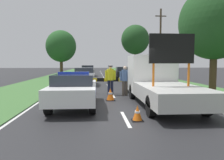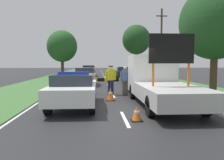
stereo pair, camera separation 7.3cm
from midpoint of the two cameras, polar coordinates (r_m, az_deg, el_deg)
ground_plane at (r=9.22m, az=1.92°, el=-7.56°), size 160.00×160.00×0.00m
lane_markings at (r=25.30m, az=-1.98°, el=0.10°), size 7.73×60.89×0.01m
grass_verge_left at (r=29.50m, az=-14.43°, el=0.60°), size 4.60×120.00×0.03m
grass_verge_right at (r=29.90m, az=9.73°, el=0.73°), size 4.60×120.00×0.03m
police_car at (r=9.70m, az=-10.05°, el=-2.37°), size 1.88×4.73×1.54m
work_truck at (r=10.64m, az=11.76°, el=-0.14°), size 2.27×6.26×3.06m
road_barrier at (r=13.74m, az=-0.33°, el=-0.20°), size 2.72×0.08×0.98m
police_officer at (r=13.08m, az=-0.58°, el=0.71°), size 0.64×0.41×1.79m
pedestrian_civilian at (r=12.85m, az=3.23°, el=0.44°), size 0.62×0.40×1.74m
traffic_cone_near_police at (r=14.02m, az=-6.94°, el=-2.29°), size 0.41×0.41×0.57m
traffic_cone_centre_front at (r=11.22m, az=-0.62°, el=-3.76°), size 0.46×0.46×0.64m
traffic_cone_near_truck at (r=7.36m, az=6.37°, el=-8.62°), size 0.37×0.37×0.52m
queued_car_sedan_silver at (r=19.23m, az=-7.30°, el=1.04°), size 1.74×4.07×1.52m
queued_car_sedan_black at (r=25.99m, az=2.73°, el=1.92°), size 1.71×4.11×1.48m
queued_car_suv_grey at (r=32.35m, az=-6.38°, el=2.45°), size 1.87×4.37×1.58m
roadside_tree_near_left at (r=37.17m, az=6.03°, el=10.40°), size 4.65×4.65×8.26m
roadside_tree_near_right at (r=30.30m, az=-13.23°, el=8.56°), size 4.01×4.01×6.28m
roadside_tree_mid_left at (r=13.99m, az=25.11°, el=13.37°), size 3.97×3.97×6.29m
utility_pole at (r=24.77m, az=12.42°, el=9.18°), size 1.20×0.20×7.79m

